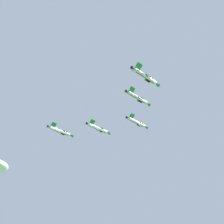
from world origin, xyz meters
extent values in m
cylinder|color=silver|center=(24.39, 119.97, 76.84)|extent=(10.51, 8.71, 1.70)
cube|color=#2D3338|center=(24.18, 120.24, 76.52)|extent=(8.74, 7.20, 1.33)
cone|color=#197A38|center=(30.03, 124.36, 76.84)|extent=(2.85, 2.71, 1.56)
cone|color=black|center=(19.06, 115.82, 76.84)|extent=(2.10, 2.06, 1.36)
ellipsoid|color=#192333|center=(26.75, 121.22, 77.28)|extent=(3.48, 3.19, 1.55)
cube|color=black|center=(25.73, 121.76, 76.29)|extent=(2.58, 2.43, 1.38)
cube|color=silver|center=(21.89, 120.38, 78.68)|extent=(2.39, 3.31, 3.19)
cube|color=#197A38|center=(20.13, 120.83, 80.21)|extent=(1.67, 0.82, 0.57)
cube|color=silver|center=(24.09, 117.55, 74.89)|extent=(3.54, 2.97, 3.19)
cube|color=#197A38|center=(24.10, 115.73, 73.36)|extent=(1.16, 1.69, 0.57)
cube|color=silver|center=(19.72, 117.66, 77.95)|extent=(2.08, 2.03, 1.71)
cube|color=silver|center=(21.00, 116.01, 75.74)|extent=(2.26, 2.29, 1.71)
cube|color=#197A38|center=(21.41, 115.98, 78.09)|extent=(3.30, 3.20, 1.93)
cylinder|color=silver|center=(4.07, 123.25, 74.38)|extent=(10.51, 8.71, 1.70)
cube|color=#2D3338|center=(3.85, 123.53, 74.07)|extent=(8.73, 7.19, 1.34)
cone|color=#197A38|center=(9.71, 127.64, 74.38)|extent=(2.85, 2.71, 1.56)
cone|color=black|center=(-1.26, 119.11, 74.38)|extent=(2.10, 2.06, 1.36)
ellipsoid|color=#192333|center=(6.44, 124.50, 74.81)|extent=(3.48, 3.19, 1.55)
cube|color=black|center=(5.40, 125.05, 73.84)|extent=(2.57, 2.42, 1.38)
cube|color=silver|center=(1.61, 123.62, 76.27)|extent=(2.38, 3.23, 3.26)
cube|color=#197A38|center=(-0.14, 124.04, 77.83)|extent=(1.67, 0.82, 0.58)
cube|color=silver|center=(3.74, 120.87, 72.38)|extent=(3.47, 2.94, 3.26)
cube|color=#197A38|center=(3.72, 119.08, 70.82)|extent=(1.16, 1.68, 0.58)
cube|color=silver|center=(-0.58, 120.92, 75.52)|extent=(2.07, 1.99, 1.75)
cube|color=silver|center=(0.67, 119.32, 73.25)|extent=(2.23, 2.27, 1.75)
cube|color=#197A38|center=(1.11, 119.24, 75.59)|extent=(3.32, 3.23, 1.88)
cylinder|color=silver|center=(21.54, 98.14, 76.55)|extent=(10.51, 8.71, 1.70)
cube|color=#2D3338|center=(21.34, 98.40, 76.21)|extent=(8.76, 7.23, 1.29)
cone|color=#197A38|center=(27.19, 102.53, 76.55)|extent=(2.85, 2.71, 1.56)
cone|color=black|center=(16.22, 93.99, 76.55)|extent=(2.10, 2.06, 1.36)
ellipsoid|color=#192333|center=(23.90, 99.41, 77.01)|extent=(3.48, 3.19, 1.56)
cube|color=black|center=(22.90, 99.91, 75.97)|extent=(2.58, 2.44, 1.37)
cube|color=silver|center=(19.00, 98.62, 78.30)|extent=(2.42, 3.45, 3.05)
cube|color=#197A38|center=(17.19, 99.13, 79.75)|extent=(1.67, 0.84, 0.56)
cube|color=silver|center=(21.31, 95.65, 74.68)|extent=(3.67, 3.03, 3.05)
cube|color=#197A38|center=(21.36, 93.77, 73.22)|extent=(1.17, 1.69, 0.56)
cube|color=silver|center=(16.84, 95.87, 77.61)|extent=(2.10, 2.10, 1.64)
cube|color=silver|center=(18.19, 94.14, 75.49)|extent=(2.32, 2.32, 1.64)
cube|color=#197A38|center=(18.53, 94.20, 77.85)|extent=(3.25, 3.13, 2.01)
cylinder|color=silver|center=(-15.83, 125.76, 73.27)|extent=(10.51, 8.71, 1.70)
cube|color=#2D3338|center=(-16.03, 126.02, 72.94)|extent=(8.76, 7.22, 1.31)
cone|color=#197A38|center=(-10.19, 130.15, 73.27)|extent=(2.85, 2.71, 1.56)
cone|color=black|center=(-21.16, 121.62, 73.27)|extent=(2.10, 2.06, 1.36)
ellipsoid|color=#192333|center=(-13.47, 127.03, 73.72)|extent=(3.48, 3.19, 1.56)
cube|color=black|center=(-14.48, 127.54, 72.70)|extent=(2.58, 2.43, 1.37)
cube|color=silver|center=(-18.35, 126.21, 75.06)|extent=(2.41, 3.39, 3.11)
cube|color=#197A38|center=(-20.15, 126.70, 76.54)|extent=(1.67, 0.83, 0.57)
cube|color=silver|center=(-16.09, 123.30, 71.36)|extent=(3.61, 3.00, 3.11)
cube|color=#197A38|center=(-16.06, 121.44, 69.88)|extent=(1.17, 1.69, 0.57)
cube|color=silver|center=(-20.52, 123.48, 74.35)|extent=(2.09, 2.07, 1.67)
cube|color=silver|center=(-19.19, 121.78, 72.19)|extent=(2.30, 2.31, 1.67)
cube|color=#197A38|center=(-18.83, 121.80, 74.55)|extent=(3.27, 3.16, 1.98)
cylinder|color=silver|center=(21.49, 79.20, 72.93)|extent=(10.51, 8.71, 1.70)
cube|color=#2D3338|center=(21.28, 79.46, 72.60)|extent=(8.76, 7.22, 1.30)
cone|color=#197A38|center=(27.13, 83.59, 72.93)|extent=(2.85, 2.71, 1.56)
cone|color=black|center=(16.16, 75.05, 72.93)|extent=(2.10, 2.06, 1.36)
ellipsoid|color=#192333|center=(23.85, 80.46, 73.38)|extent=(3.48, 3.19, 1.56)
cube|color=black|center=(22.84, 80.97, 72.36)|extent=(2.58, 2.43, 1.37)
cube|color=silver|center=(18.96, 79.64, 74.71)|extent=(2.41, 3.39, 3.11)
cube|color=#197A38|center=(17.17, 80.13, 76.20)|extent=(1.67, 0.83, 0.57)
cube|color=silver|center=(21.23, 76.73, 71.02)|extent=(3.62, 3.00, 3.11)
cube|color=#197A38|center=(21.26, 74.88, 69.54)|extent=(1.17, 1.69, 0.57)
cube|color=silver|center=(16.80, 76.91, 74.01)|extent=(2.09, 2.07, 1.67)
cube|color=silver|center=(18.12, 75.21, 71.85)|extent=(2.30, 2.31, 1.67)
cube|color=#197A38|center=(18.49, 75.24, 74.21)|extent=(3.27, 3.16, 1.98)
camera|label=1|loc=(2.84, -0.29, 1.80)|focal=43.51mm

